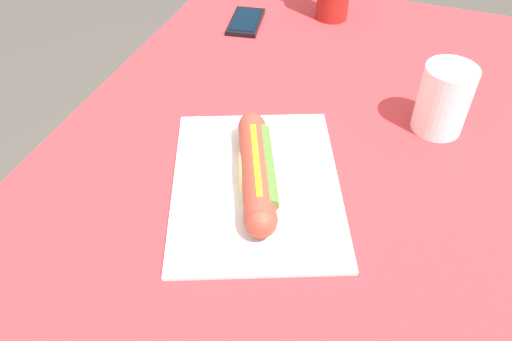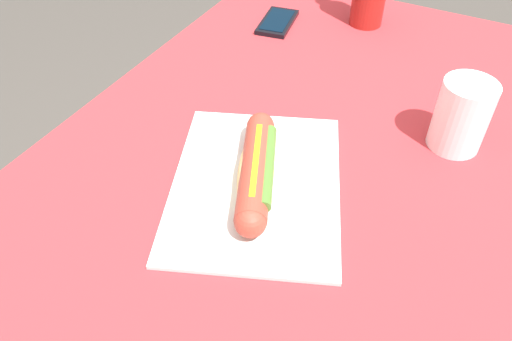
% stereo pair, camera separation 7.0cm
% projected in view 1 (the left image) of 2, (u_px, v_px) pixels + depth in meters
% --- Properties ---
extents(dining_table, '(1.24, 0.76, 0.78)m').
position_uv_depth(dining_table, '(285.00, 226.00, 0.86)').
color(dining_table, brown).
rests_on(dining_table, ground).
extents(paper_wrapper, '(0.38, 0.34, 0.01)m').
position_uv_depth(paper_wrapper, '(256.00, 184.00, 0.72)').
color(paper_wrapper, silver).
rests_on(paper_wrapper, dining_table).
extents(hot_dog, '(0.22, 0.12, 0.05)m').
position_uv_depth(hot_dog, '(257.00, 170.00, 0.70)').
color(hot_dog, '#E5BC75').
rests_on(hot_dog, paper_wrapper).
extents(cell_phone, '(0.13, 0.08, 0.01)m').
position_uv_depth(cell_phone, '(246.00, 22.00, 1.07)').
color(cell_phone, black).
rests_on(cell_phone, dining_table).
extents(drinking_cup, '(0.08, 0.08, 0.11)m').
position_uv_depth(drinking_cup, '(444.00, 99.00, 0.78)').
color(drinking_cup, white).
rests_on(drinking_cup, dining_table).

